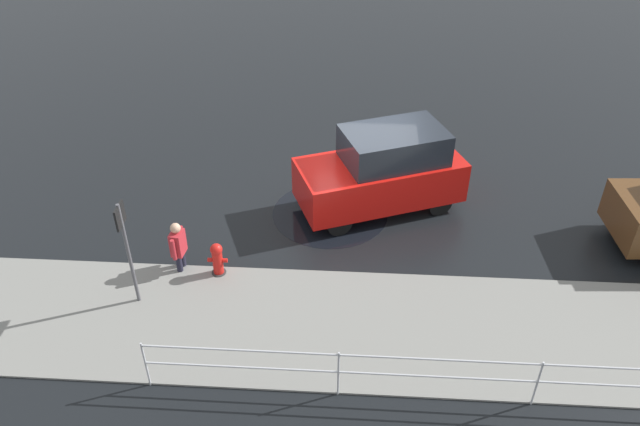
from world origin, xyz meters
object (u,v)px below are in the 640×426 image
pedestrian (178,244)px  sign_post (126,240)px  fire_hydrant (217,260)px  moving_hatchback (383,171)px

pedestrian → sign_post: bearing=59.0°
fire_hydrant → sign_post: (1.46, 0.93, 1.18)m
moving_hatchback → fire_hydrant: 4.52m
pedestrian → sign_post: 1.51m
fire_hydrant → pedestrian: 0.89m
fire_hydrant → pedestrian: (0.83, -0.11, 0.28)m
moving_hatchback → fire_hydrant: bearing=38.3°
sign_post → pedestrian: bearing=-121.0°
sign_post → fire_hydrant: bearing=-147.4°
moving_hatchback → pedestrian: 5.11m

